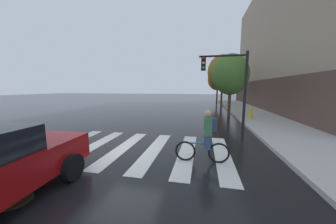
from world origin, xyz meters
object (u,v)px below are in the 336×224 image
object	(u,v)px
manhole_cover	(15,201)
street_tree_far	(218,79)
street_tree_mid	(223,72)
fire_hydrant	(251,113)
street_tree_near	(231,75)
cyclist	(206,137)
traffic_light_near	(229,78)

from	to	relation	value
manhole_cover	street_tree_far	world-z (taller)	street_tree_far
manhole_cover	street_tree_mid	bearing A→B (deg)	72.80
manhole_cover	street_tree_mid	world-z (taller)	street_tree_mid
fire_hydrant	street_tree_far	bearing A→B (deg)	93.99
street_tree_near	street_tree_far	distance (m)	14.62
manhole_cover	street_tree_mid	size ratio (longest dim) A/B	0.10
fire_hydrant	street_tree_mid	world-z (taller)	street_tree_mid
manhole_cover	cyclist	bearing A→B (deg)	34.82
street_tree_far	fire_hydrant	bearing A→B (deg)	-86.01
street_tree_mid	street_tree_far	bearing A→B (deg)	90.03
cyclist	street_tree_near	size ratio (longest dim) A/B	0.34
street_tree_near	street_tree_far	size ratio (longest dim) A/B	0.91
cyclist	street_tree_near	world-z (taller)	street_tree_near
manhole_cover	street_tree_near	size ratio (longest dim) A/B	0.13
manhole_cover	traffic_light_near	size ratio (longest dim) A/B	0.15
manhole_cover	fire_hydrant	xyz separation A→B (m)	(7.19, 10.41, 0.53)
cyclist	fire_hydrant	xyz separation A→B (m)	(3.26, 7.67, -0.31)
traffic_light_near	street_tree_far	xyz separation A→B (m)	(0.95, 19.73, 0.88)
traffic_light_near	fire_hydrant	xyz separation A→B (m)	(2.09, 3.46, -2.33)
traffic_light_near	street_tree_near	distance (m)	5.21
street_tree_far	street_tree_mid	bearing A→B (deg)	-89.97
street_tree_mid	street_tree_far	size ratio (longest dim) A/B	1.15
street_tree_mid	fire_hydrant	bearing A→B (deg)	-82.95
fire_hydrant	traffic_light_near	bearing A→B (deg)	-121.10
manhole_cover	fire_hydrant	world-z (taller)	fire_hydrant
traffic_light_near	street_tree_far	world-z (taller)	street_tree_far
cyclist	street_tree_far	world-z (taller)	street_tree_far
street_tree_near	traffic_light_near	bearing A→B (deg)	-99.10
street_tree_mid	street_tree_far	distance (m)	7.14
fire_hydrant	street_tree_near	distance (m)	3.55
cyclist	street_tree_near	xyz separation A→B (m)	(1.99, 9.33, 2.56)
street_tree_near	street_tree_far	bearing A→B (deg)	89.49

